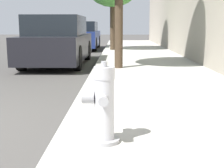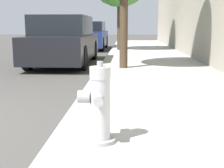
# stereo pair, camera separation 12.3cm
# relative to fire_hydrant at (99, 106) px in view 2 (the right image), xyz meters

# --- Properties ---
(sidewalk_slab) EXTENTS (2.93, 40.00, 0.14)m
(sidewalk_slab) POSITION_rel_fire_hydrant_xyz_m (0.97, 0.35, -0.42)
(sidewalk_slab) COLOR #A8A59E
(sidewalk_slab) RESTS_ON ground_plane
(fire_hydrant) EXTENTS (0.34, 0.37, 0.76)m
(fire_hydrant) POSITION_rel_fire_hydrant_xyz_m (0.00, 0.00, 0.00)
(fire_hydrant) COLOR #97979C
(fire_hydrant) RESTS_ON sidewalk_slab
(parked_car_near) EXTENTS (1.73, 4.48, 1.50)m
(parked_car_near) POSITION_rel_fire_hydrant_xyz_m (-1.73, 7.00, 0.23)
(parked_car_near) COLOR black
(parked_car_near) RESTS_ON ground_plane
(parked_car_mid) EXTENTS (1.76, 4.19, 1.41)m
(parked_car_mid) POSITION_rel_fire_hydrant_xyz_m (-1.75, 13.38, 0.20)
(parked_car_mid) COLOR navy
(parked_car_mid) RESTS_ON ground_plane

